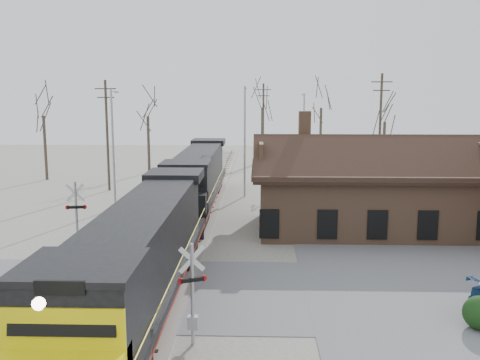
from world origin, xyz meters
name	(u,v)px	position (x,y,z in m)	size (l,w,h in m)	color
ground	(154,292)	(0.00, 0.00, 0.00)	(140.00, 140.00, 0.00)	#A7A197
road	(154,291)	(0.00, 0.00, 0.01)	(60.00, 9.00, 0.03)	slate
track_main	(193,217)	(0.00, 15.00, 0.07)	(3.40, 90.00, 0.24)	#A7A197
track_siding	(133,216)	(-4.50, 15.00, 0.07)	(3.40, 90.00, 0.24)	#A7A197
depot	(365,194)	(11.99, 12.00, 2.41)	(15.20, 9.31, 7.90)	#8C6348
locomotive_lead	(139,260)	(0.00, -2.82, 2.45)	(3.14, 21.04, 4.67)	black
locomotive_trailing	(198,177)	(0.00, 18.49, 2.45)	(3.14, 21.04, 4.42)	black
crossbuck_near	(192,298)	(2.44, -5.19, 1.81)	(1.04, 0.50, 3.83)	#A5A8AD
crossbuck_far	(77,220)	(-5.51, 5.79, 1.96)	(1.19, 0.31, 4.20)	#A5A8AD
hedge_a	(480,313)	(13.48, -3.52, 0.66)	(1.33, 1.33, 1.33)	black
streetlight_a	(113,143)	(-6.58, 18.02, 5.23)	(0.25, 2.04, 9.39)	#A5A8AD
streetlight_b	(245,136)	(3.64, 23.30, 5.40)	(0.25, 2.04, 9.72)	#A5A8AD
streetlight_c	(303,132)	(9.57, 32.69, 5.09)	(0.25, 2.04, 9.10)	#A5A8AD
utility_pole_a	(107,134)	(-9.27, 25.86, 5.38)	(2.00, 0.24, 10.31)	#382D23
utility_pole_b	(263,121)	(5.49, 47.27, 5.40)	(2.00, 0.24, 10.35)	#382D23
utility_pole_c	(380,129)	(16.47, 28.14, 5.71)	(2.00, 0.24, 10.96)	#382D23
tree_a	(43,105)	(-17.64, 31.89, 7.89)	(4.52, 4.52, 11.08)	#382D23
tree_b	(148,107)	(-7.75, 37.24, 7.56)	(4.34, 4.34, 10.62)	#382D23
tree_c	(262,98)	(5.36, 47.88, 8.43)	(4.83, 4.83, 11.83)	#382D23
tree_d	(321,98)	(12.63, 43.63, 8.49)	(4.87, 4.87, 11.92)	#382D23
tree_e	(385,113)	(18.55, 35.12, 6.99)	(4.01, 4.01, 9.82)	#382D23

